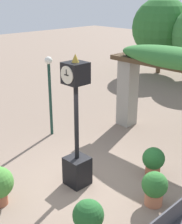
% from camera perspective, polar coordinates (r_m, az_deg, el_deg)
% --- Properties ---
extents(ground_plane, '(60.00, 60.00, 0.00)m').
position_cam_1_polar(ground_plane, '(8.51, -1.31, -12.96)').
color(ground_plane, '#7F6B5B').
extents(pedestal_clock, '(0.57, 0.57, 3.46)m').
position_cam_1_polar(pedestal_clock, '(7.85, -2.63, -4.42)').
color(pedestal_clock, black).
rests_on(pedestal_clock, ground).
extents(pergola, '(4.86, 1.17, 3.17)m').
position_cam_1_polar(pergola, '(10.43, 14.79, 6.88)').
color(pergola, gray).
rests_on(pergola, ground).
extents(potted_plant_near_left, '(0.61, 0.61, 0.87)m').
position_cam_1_polar(potted_plant_near_left, '(8.72, 11.34, -8.77)').
color(potted_plant_near_left, '#9E563D').
rests_on(potted_plant_near_left, ground).
extents(potted_plant_far_left, '(0.65, 0.65, 0.88)m').
position_cam_1_polar(potted_plant_far_left, '(6.66, -0.50, -18.78)').
color(potted_plant_far_left, '#9E563D').
rests_on(potted_plant_far_left, ground).
extents(potted_plant_far_right, '(0.62, 0.62, 0.86)m').
position_cam_1_polar(potted_plant_far_right, '(7.69, 11.54, -13.33)').
color(potted_plant_far_right, '#B26B4C').
rests_on(potted_plant_far_right, ground).
extents(lamp_post, '(0.25, 0.25, 2.79)m').
position_cam_1_polar(lamp_post, '(10.70, -7.57, 4.91)').
color(lamp_post, '#19382D').
rests_on(lamp_post, ground).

